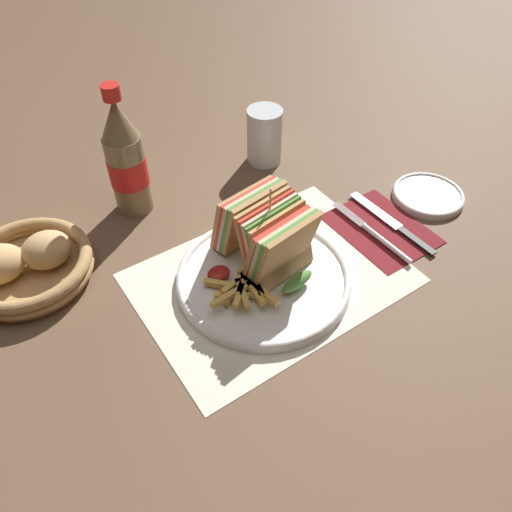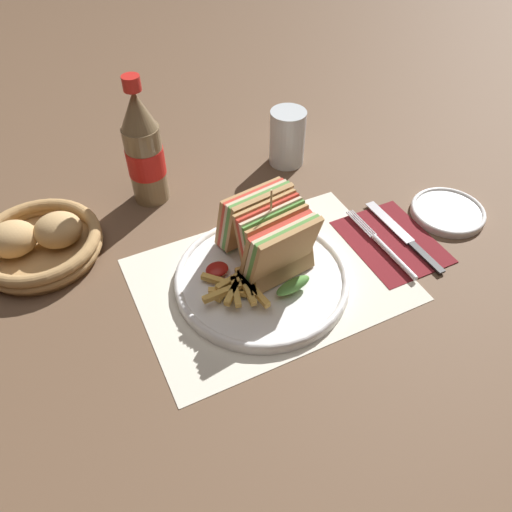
{
  "view_description": "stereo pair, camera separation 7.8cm",
  "coord_description": "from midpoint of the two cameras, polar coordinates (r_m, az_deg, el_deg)",
  "views": [
    {
      "loc": [
        -0.32,
        -0.43,
        0.59
      ],
      "look_at": [
        -0.01,
        0.02,
        0.04
      ],
      "focal_mm": 35.0,
      "sensor_mm": 36.0,
      "label": 1
    },
    {
      "loc": [
        -0.25,
        -0.47,
        0.59
      ],
      "look_at": [
        -0.01,
        0.02,
        0.04
      ],
      "focal_mm": 35.0,
      "sensor_mm": 36.0,
      "label": 2
    }
  ],
  "objects": [
    {
      "name": "ground_plane",
      "position": [
        0.79,
        4.03,
        -2.97
      ],
      "size": [
        4.0,
        4.0,
        0.0
      ],
      "primitive_type": "plane",
      "color": "brown"
    },
    {
      "name": "placemat",
      "position": [
        0.8,
        4.29,
        -2.63
      ],
      "size": [
        0.42,
        0.3,
        0.0
      ],
      "color": "silver",
      "rests_on": "ground_plane"
    },
    {
      "name": "plate_main",
      "position": [
        0.79,
        3.47,
        -2.6
      ],
      "size": [
        0.28,
        0.28,
        0.02
      ],
      "color": "white",
      "rests_on": "ground_plane"
    },
    {
      "name": "club_sandwich",
      "position": [
        0.76,
        4.41,
        2.08
      ],
      "size": [
        0.12,
        0.18,
        0.15
      ],
      "color": "tan",
      "rests_on": "plate_main"
    },
    {
      "name": "fries_pile",
      "position": [
        0.74,
        0.73,
        -3.72
      ],
      "size": [
        0.1,
        0.11,
        0.02
      ],
      "color": "gold",
      "rests_on": "plate_main"
    },
    {
      "name": "ketchup_blob",
      "position": [
        0.77,
        -1.63,
        -1.67
      ],
      "size": [
        0.04,
        0.03,
        0.01
      ],
      "color": "maroon",
      "rests_on": "plate_main"
    },
    {
      "name": "napkin",
      "position": [
        0.9,
        17.64,
        1.5
      ],
      "size": [
        0.14,
        0.18,
        0.0
      ],
      "color": "maroon",
      "rests_on": "ground_plane"
    },
    {
      "name": "fork",
      "position": [
        0.87,
        17.24,
        0.59
      ],
      "size": [
        0.02,
        0.18,
        0.01
      ],
      "rotation": [
        0.0,
        0.0,
        0.02
      ],
      "color": "silver",
      "rests_on": "napkin"
    },
    {
      "name": "knife",
      "position": [
        0.91,
        18.97,
        2.04
      ],
      "size": [
        0.02,
        0.2,
        0.0
      ],
      "rotation": [
        0.0,
        0.0,
        0.02
      ],
      "color": "black",
      "rests_on": "napkin"
    },
    {
      "name": "coke_bottle_near",
      "position": [
        0.9,
        -10.26,
        11.69
      ],
      "size": [
        0.07,
        0.07,
        0.24
      ],
      "color": "#7A6647",
      "rests_on": "ground_plane"
    },
    {
      "name": "glass_near",
      "position": [
        1.02,
        5.84,
        13.23
      ],
      "size": [
        0.07,
        0.07,
        0.11
      ],
      "color": "silver",
      "rests_on": "ground_plane"
    },
    {
      "name": "bread_basket",
      "position": [
        0.88,
        -21.33,
        1.35
      ],
      "size": [
        0.2,
        0.2,
        0.07
      ],
      "color": "#AD8451",
      "rests_on": "ground_plane"
    },
    {
      "name": "side_saucer",
      "position": [
        0.98,
        23.35,
        4.48
      ],
      "size": [
        0.13,
        0.13,
        0.01
      ],
      "color": "white",
      "rests_on": "ground_plane"
    }
  ]
}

